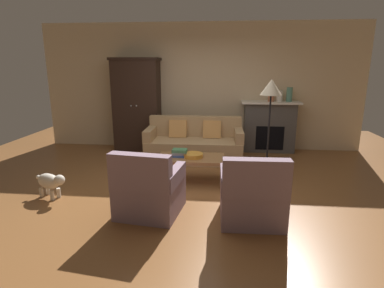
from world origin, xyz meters
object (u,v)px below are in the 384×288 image
(fireplace, at_px, (269,126))
(fruit_bowl, at_px, (193,155))
(mantel_vase_terracotta, at_px, (271,97))
(mantel_vase_cream, at_px, (280,96))
(armchair_near_left, at_px, (149,191))
(mantel_vase_jade, at_px, (289,95))
(dog, at_px, (50,182))
(armchair_near_right, at_px, (252,197))
(coffee_table, at_px, (191,160))
(couch, at_px, (194,145))
(floor_lamp, at_px, (271,93))
(book_stack, at_px, (180,153))
(armoire, at_px, (137,105))

(fireplace, xyz_separation_m, fruit_bowl, (-1.50, -2.03, -0.12))
(fireplace, height_order, mantel_vase_terracotta, mantel_vase_terracotta)
(mantel_vase_cream, bearing_deg, armchair_near_left, -123.67)
(mantel_vase_jade, bearing_deg, armchair_near_left, -126.06)
(armchair_near_left, distance_m, dog, 1.59)
(armchair_near_left, height_order, armchair_near_right, same)
(mantel_vase_cream, relative_size, armchair_near_left, 0.27)
(coffee_table, bearing_deg, armchair_near_right, -55.57)
(fireplace, bearing_deg, armchair_near_right, -101.29)
(armchair_near_left, bearing_deg, mantel_vase_terracotta, 58.60)
(dog, bearing_deg, fireplace, 39.36)
(mantel_vase_terracotta, bearing_deg, couch, -153.36)
(armchair_near_right, bearing_deg, floor_lamp, 76.47)
(coffee_table, xyz_separation_m, mantel_vase_jade, (1.92, 2.00, 0.91))
(floor_lamp, bearing_deg, dog, -158.63)
(coffee_table, relative_size, armchair_near_left, 1.25)
(mantel_vase_cream, xyz_separation_m, mantel_vase_jade, (0.20, 0.00, 0.03))
(coffee_table, xyz_separation_m, mantel_vase_cream, (1.72, 2.00, 0.87))
(book_stack, distance_m, mantel_vase_jade, 3.01)
(mantel_vase_jade, bearing_deg, floor_lamp, -111.67)
(fireplace, relative_size, mantel_vase_cream, 5.36)
(coffee_table, bearing_deg, mantel_vase_jade, 46.16)
(mantel_vase_cream, distance_m, dog, 4.78)
(fireplace, bearing_deg, couch, -152.84)
(mantel_vase_terracotta, bearing_deg, fruit_bowl, -126.77)
(armchair_near_left, distance_m, floor_lamp, 2.62)
(armoire, relative_size, armchair_near_left, 2.32)
(fruit_bowl, bearing_deg, floor_lamp, 18.78)
(coffee_table, height_order, dog, coffee_table)
(mantel_vase_cream, xyz_separation_m, armchair_near_left, (-2.15, -3.22, -0.92))
(armchair_near_left, bearing_deg, fireplace, 58.74)
(armoire, bearing_deg, dog, -101.37)
(fruit_bowl, xyz_separation_m, mantel_vase_cream, (1.68, 2.01, 0.78))
(mantel_vase_jade, bearing_deg, mantel_vase_cream, 180.00)
(mantel_vase_terracotta, height_order, armchair_near_left, mantel_vase_terracotta)
(book_stack, height_order, armchair_near_left, armchair_near_left)
(book_stack, bearing_deg, fireplace, 49.27)
(coffee_table, height_order, armchair_near_right, armchair_near_right)
(mantel_vase_terracotta, bearing_deg, floor_lamp, -98.98)
(coffee_table, bearing_deg, armchair_near_left, -109.21)
(floor_lamp, distance_m, dog, 3.70)
(fruit_bowl, bearing_deg, armchair_near_right, -56.44)
(coffee_table, relative_size, mantel_vase_terracotta, 6.29)
(mantel_vase_jade, bearing_deg, coffee_table, -133.84)
(armoire, distance_m, book_stack, 2.35)
(fruit_bowl, height_order, floor_lamp, floor_lamp)
(armchair_near_left, relative_size, floor_lamp, 0.53)
(armoire, relative_size, coffee_table, 1.86)
(book_stack, bearing_deg, dog, -153.98)
(mantel_vase_terracotta, height_order, armchair_near_right, mantel_vase_terracotta)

